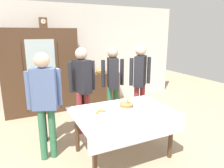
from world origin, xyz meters
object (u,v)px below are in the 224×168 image
at_px(bread_basket, 126,105).
at_px(person_by_cabinet, 113,78).
at_px(wall_cabinet, 41,72).
at_px(tea_cup_near_left, 147,100).
at_px(tea_cup_far_right, 167,109).
at_px(spoon_near_left, 127,101).
at_px(spoon_mid_left, 79,110).
at_px(person_behind_table_left, 140,76).
at_px(pastry_plate, 101,113).
at_px(bookshelf_low, 100,88).
at_px(person_beside_shelf, 82,82).
at_px(spoon_mid_right, 148,109).
at_px(tea_cup_far_left, 104,106).
at_px(book_stack, 100,72).
at_px(tea_cup_near_right, 120,121).
at_px(mantel_clock, 43,23).
at_px(dining_table, 124,118).
at_px(person_near_right_end, 45,96).
at_px(person_behind_table_right, 45,91).
at_px(tea_cup_back_edge, 153,111).
at_px(tea_cup_front_edge, 100,126).

bearing_deg(bread_basket, person_by_cabinet, 76.89).
xyz_separation_m(wall_cabinet, bread_basket, (1.05, -2.41, -0.24)).
bearing_deg(tea_cup_near_left, tea_cup_far_right, -88.04).
distance_m(spoon_near_left, spoon_mid_left, 0.90).
distance_m(person_behind_table_left, person_by_cabinet, 0.59).
relative_size(tea_cup_near_left, pastry_plate, 0.46).
height_order(bookshelf_low, person_beside_shelf, person_beside_shelf).
xyz_separation_m(spoon_mid_right, person_by_cabinet, (-0.04, 1.26, 0.26)).
distance_m(tea_cup_far_left, spoon_mid_right, 0.74).
distance_m(book_stack, tea_cup_near_left, 2.38).
bearing_deg(spoon_near_left, spoon_mid_left, -177.45).
distance_m(wall_cabinet, bookshelf_low, 1.70).
bearing_deg(spoon_mid_right, person_beside_shelf, 123.44).
bearing_deg(person_by_cabinet, tea_cup_near_right, -112.14).
bearing_deg(spoon_mid_right, person_by_cabinet, 91.61).
xyz_separation_m(spoon_near_left, person_beside_shelf, (-0.62, 0.64, 0.28)).
xyz_separation_m(mantel_clock, pastry_plate, (0.40, -2.50, -1.42)).
xyz_separation_m(dining_table, spoon_near_left, (0.29, 0.42, 0.10)).
distance_m(wall_cabinet, tea_cup_far_left, 2.39).
bearing_deg(person_beside_shelf, person_near_right_end, -142.33).
bearing_deg(book_stack, tea_cup_near_right, -107.24).
bearing_deg(mantel_clock, dining_table, -73.70).
xyz_separation_m(wall_cabinet, tea_cup_near_left, (1.53, -2.32, -0.25)).
height_order(wall_cabinet, bread_basket, wall_cabinet).
bearing_deg(tea_cup_far_left, tea_cup_far_right, -33.40).
xyz_separation_m(wall_cabinet, person_beside_shelf, (0.57, -1.53, 0.01)).
bearing_deg(person_behind_table_left, mantel_clock, 136.26).
xyz_separation_m(mantel_clock, book_stack, (1.44, 0.05, -1.29)).
distance_m(wall_cabinet, spoon_near_left, 2.49).
height_order(person_beside_shelf, person_near_right_end, person_beside_shelf).
bearing_deg(book_stack, person_behind_table_right, -136.59).
relative_size(mantel_clock, tea_cup_far_left, 1.85).
bearing_deg(book_stack, wall_cabinet, -178.17).
bearing_deg(bread_basket, wall_cabinet, 113.48).
xyz_separation_m(wall_cabinet, tea_cup_back_edge, (1.28, -2.84, -0.25)).
bearing_deg(bookshelf_low, wall_cabinet, -178.17).
bearing_deg(tea_cup_near_right, bookshelf_low, 72.76).
relative_size(bookshelf_low, person_near_right_end, 0.64).
bearing_deg(person_by_cabinet, tea_cup_near_left, -74.97).
distance_m(person_behind_table_left, person_beside_shelf, 1.26).
bearing_deg(tea_cup_far_right, pastry_plate, 161.09).
distance_m(tea_cup_front_edge, tea_cup_near_left, 1.34).
height_order(bookshelf_low, book_stack, book_stack).
bearing_deg(tea_cup_front_edge, person_behind_table_right, 109.03).
bearing_deg(spoon_mid_left, pastry_plate, -47.96).
bearing_deg(mantel_clock, tea_cup_near_right, -79.89).
xyz_separation_m(bread_basket, person_behind_table_right, (-1.18, 0.83, 0.17)).
relative_size(tea_cup_front_edge, person_by_cabinet, 0.08).
relative_size(bread_basket, spoon_mid_right, 2.02).
relative_size(wall_cabinet, tea_cup_near_right, 15.94).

